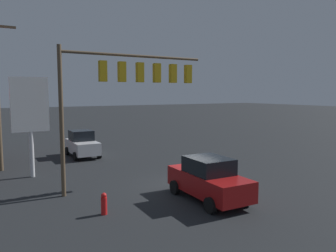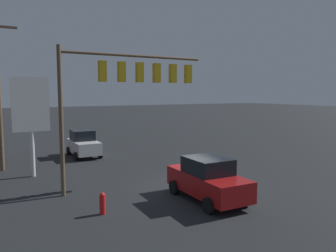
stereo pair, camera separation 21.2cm
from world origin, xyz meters
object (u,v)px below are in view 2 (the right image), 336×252
Objects in this scene: price_sign at (31,109)px; hatchback_crossing at (83,144)px; traffic_signal_assembly at (129,81)px; fire_hydrant at (102,203)px; sedan_far at (207,179)px.

price_sign is 6.81m from hatchback_crossing.
traffic_signal_assembly is 8.73× the size of fire_hydrant.
hatchback_crossing reaches higher than sedan_far.
price_sign is at bearing -47.57° from traffic_signal_assembly.
price_sign is at bearing -141.18° from sedan_far.
hatchback_crossing is 4.34× the size of fire_hydrant.
hatchback_crossing is 12.99m from sedan_far.
price_sign is at bearing -78.50° from fire_hydrant.
sedan_far reaches higher than fire_hydrant.
traffic_signal_assembly reaches higher than hatchback_crossing.
price_sign reaches higher than hatchback_crossing.
price_sign is 6.46× the size of fire_hydrant.
traffic_signal_assembly is at bearing 0.15° from hatchback_crossing.
sedan_far is (-6.23, 8.33, -2.97)m from price_sign.
price_sign is (4.09, -4.48, -1.48)m from traffic_signal_assembly.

